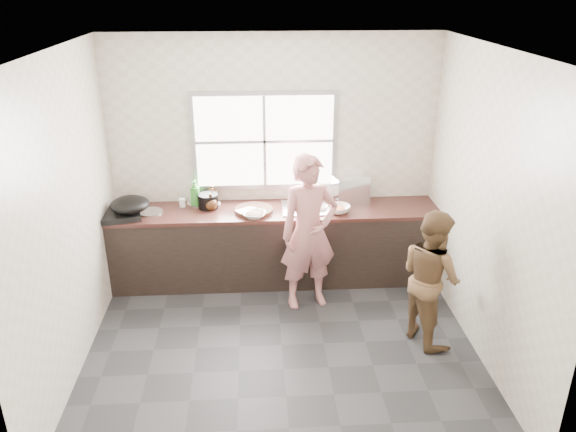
{
  "coord_description": "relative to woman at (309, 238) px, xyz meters",
  "views": [
    {
      "loc": [
        -0.22,
        -4.4,
        3.22
      ],
      "look_at": [
        0.1,
        0.65,
        1.05
      ],
      "focal_mm": 35.0,
      "sensor_mm": 36.0,
      "label": 1
    }
  ],
  "objects": [
    {
      "name": "woman",
      "position": [
        0.0,
        0.0,
        0.0
      ],
      "size": [
        0.63,
        0.48,
        1.53
      ],
      "primitive_type": "imported",
      "rotation": [
        0.0,
        0.0,
        0.23
      ],
      "color": "tan",
      "rests_on": "floor"
    },
    {
      "name": "wall_right",
      "position": [
        1.49,
        -0.74,
        0.58
      ],
      "size": [
        0.01,
        3.2,
        2.7
      ],
      "primitive_type": "cube",
      "color": "beige",
      "rests_on": "ground"
    },
    {
      "name": "wall_front",
      "position": [
        -0.32,
        -2.34,
        0.58
      ],
      "size": [
        3.6,
        0.01,
        2.7
      ],
      "primitive_type": "cube",
      "color": "beige",
      "rests_on": "ground"
    },
    {
      "name": "window_frame",
      "position": [
        -0.42,
        0.85,
        0.78
      ],
      "size": [
        1.6,
        0.05,
        1.1
      ],
      "primitive_type": "cube",
      "color": "#9EA0A5",
      "rests_on": "wall_back"
    },
    {
      "name": "pot_lid_right",
      "position": [
        -1.18,
        0.78,
        0.1
      ],
      "size": [
        0.31,
        0.31,
        0.01
      ],
      "primitive_type": "cylinder",
      "rotation": [
        0.0,
        0.0,
        0.33
      ],
      "color": "silver",
      "rests_on": "countertop"
    },
    {
      "name": "bowl_mince",
      "position": [
        -0.55,
        0.34,
        0.12
      ],
      "size": [
        0.27,
        0.27,
        0.06
      ],
      "primitive_type": "imported",
      "rotation": [
        0.0,
        0.0,
        -0.14
      ],
      "color": "white",
      "rests_on": "countertop"
    },
    {
      "name": "plate_food",
      "position": [
        -1.02,
        0.74,
        0.1
      ],
      "size": [
        0.23,
        0.23,
        0.02
      ],
      "primitive_type": "cylinder",
      "rotation": [
        0.0,
        0.0,
        0.17
      ],
      "color": "silver",
      "rests_on": "countertop"
    },
    {
      "name": "person_side",
      "position": [
        1.07,
        -0.69,
        -0.11
      ],
      "size": [
        0.69,
        0.78,
        1.32
      ],
      "primitive_type": "imported",
      "rotation": [
        0.0,
        0.0,
        1.93
      ],
      "color": "brown",
      "rests_on": "floor"
    },
    {
      "name": "black_pot",
      "position": [
        -1.05,
        0.65,
        0.17
      ],
      "size": [
        0.23,
        0.23,
        0.16
      ],
      "primitive_type": "cylinder",
      "rotation": [
        0.0,
        0.0,
        0.04
      ],
      "color": "black",
      "rests_on": "countertop"
    },
    {
      "name": "ceiling",
      "position": [
        -0.32,
        -0.74,
        1.94
      ],
      "size": [
        3.6,
        3.2,
        0.01
      ],
      "primitive_type": "cube",
      "color": "silver",
      "rests_on": "wall_back"
    },
    {
      "name": "bottle_brown_short",
      "position": [
        -1.02,
        0.59,
        0.18
      ],
      "size": [
        0.18,
        0.18,
        0.17
      ],
      "primitive_type": "imported",
      "rotation": [
        0.0,
        0.0,
        0.42
      ],
      "color": "#3F220F",
      "rests_on": "countertop"
    },
    {
      "name": "sink",
      "position": [
        0.03,
        0.55,
        0.1
      ],
      "size": [
        0.55,
        0.45,
        0.02
      ],
      "primitive_type": "cube",
      "color": "silver",
      "rests_on": "countertop"
    },
    {
      "name": "bowl_crabs",
      "position": [
        0.36,
        0.42,
        0.13
      ],
      "size": [
        0.21,
        0.21,
        0.06
      ],
      "primitive_type": "imported",
      "rotation": [
        0.0,
        0.0,
        -0.02
      ],
      "color": "silver",
      "rests_on": "countertop"
    },
    {
      "name": "bottle_brown_tall",
      "position": [
        -1.02,
        0.78,
        0.19
      ],
      "size": [
        0.11,
        0.11,
        0.2
      ],
      "primitive_type": "imported",
      "rotation": [
        0.0,
        0.0,
        0.28
      ],
      "color": "#402410",
      "rests_on": "countertop"
    },
    {
      "name": "wall_left",
      "position": [
        -2.12,
        -0.74,
        0.58
      ],
      "size": [
        0.01,
        3.2,
        2.7
      ],
      "primitive_type": "cube",
      "color": "beige",
      "rests_on": "ground"
    },
    {
      "name": "pot_lid_left",
      "position": [
        -1.67,
        0.55,
        0.1
      ],
      "size": [
        0.33,
        0.33,
        0.01
      ],
      "primitive_type": "cylinder",
      "rotation": [
        0.0,
        0.0,
        -0.29
      ],
      "color": "#B8BDC0",
      "rests_on": "countertop"
    },
    {
      "name": "glass_jar",
      "position": [
        -1.34,
        0.69,
        0.14
      ],
      "size": [
        0.08,
        0.08,
        0.09
      ],
      "primitive_type": "cylinder",
      "rotation": [
        0.0,
        0.0,
        -0.23
      ],
      "color": "white",
      "rests_on": "countertop"
    },
    {
      "name": "bottle_green",
      "position": [
        -1.2,
        0.71,
        0.24
      ],
      "size": [
        0.15,
        0.15,
        0.3
      ],
      "primitive_type": "imported",
      "rotation": [
        0.0,
        0.0,
        -0.3
      ],
      "color": "#2F832B",
      "rests_on": "countertop"
    },
    {
      "name": "window_glazing",
      "position": [
        -0.42,
        0.83,
        0.78
      ],
      "size": [
        1.5,
        0.01,
        1.0
      ],
      "primitive_type": "cube",
      "color": "white",
      "rests_on": "window_frame"
    },
    {
      "name": "cabinet",
      "position": [
        -0.32,
        0.55,
        -0.36
      ],
      "size": [
        3.6,
        0.62,
        0.82
      ],
      "primitive_type": "cube",
      "color": "black",
      "rests_on": "floor"
    },
    {
      "name": "bowl_held",
      "position": [
        0.18,
        0.51,
        0.12
      ],
      "size": [
        0.19,
        0.19,
        0.06
      ],
      "primitive_type": "imported",
      "rotation": [
        0.0,
        0.0,
        0.03
      ],
      "color": "white",
      "rests_on": "countertop"
    },
    {
      "name": "faucet",
      "position": [
        0.03,
        0.75,
        0.24
      ],
      "size": [
        0.02,
        0.02,
        0.3
      ],
      "primitive_type": "cylinder",
      "color": "silver",
      "rests_on": "countertop"
    },
    {
      "name": "cutting_board",
      "position": [
        -0.55,
        0.49,
        0.11
      ],
      "size": [
        0.49,
        0.49,
        0.04
      ],
      "primitive_type": "cylinder",
      "rotation": [
        0.0,
        0.0,
        0.21
      ],
      "color": "#331C14",
      "rests_on": "countertop"
    },
    {
      "name": "cleaver",
      "position": [
        -0.64,
        0.45,
        0.14
      ],
      "size": [
        0.24,
        0.21,
        0.01
      ],
      "primitive_type": "cube",
      "rotation": [
        0.0,
        0.0,
        0.63
      ],
      "color": "silver",
      "rests_on": "cutting_board"
    },
    {
      "name": "countertop",
      "position": [
        -0.32,
        0.55,
        0.07
      ],
      "size": [
        3.6,
        0.64,
        0.04
      ],
      "primitive_type": "cube",
      "color": "#351A15",
      "rests_on": "cabinet"
    },
    {
      "name": "dish_rack",
      "position": [
        0.54,
        0.78,
        0.24
      ],
      "size": [
        0.44,
        0.36,
        0.29
      ],
      "primitive_type": "cube",
      "rotation": [
        0.0,
        0.0,
        0.25
      ],
      "color": "white",
      "rests_on": "countertop"
    },
    {
      "name": "wall_back",
      "position": [
        -0.32,
        0.87,
        0.58
      ],
      "size": [
        3.6,
        0.01,
        2.7
      ],
      "primitive_type": "cube",
      "color": "beige",
      "rests_on": "ground"
    },
    {
      "name": "burner",
      "position": [
        -1.97,
        0.44,
        0.12
      ],
      "size": [
        0.49,
        0.49,
        0.06
      ],
      "primitive_type": "cube",
      "rotation": [
        0.0,
        0.0,
        0.23
      ],
      "color": "black",
      "rests_on": "countertop"
    },
    {
      "name": "wok",
      "position": [
        -1.86,
        0.45,
        0.23
      ],
      "size": [
        0.5,
        0.5,
        0.16
      ],
      "primitive_type": "ellipsoid",
      "rotation": [
        0.0,
        0.0,
        0.24
      ],
      "color": "black",
      "rests_on": "burner"
    },
    {
      "name": "floor",
      "position": [
        -0.32,
        -0.74,
        -0.77
      ],
      "size": [
        3.6,
        3.2,
        0.01
      ],
      "primitive_type": "cube",
      "color": "#29292B",
      "rests_on": "ground"
    }
  ]
}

